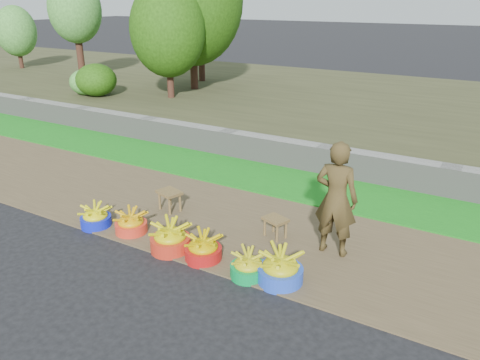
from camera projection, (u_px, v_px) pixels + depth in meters
The scene contains 14 objects.
ground_plane at pixel (209, 272), 5.88m from camera, with size 120.00×120.00×0.00m, color black.
dirt_shoulder at pixel (256, 232), 6.88m from camera, with size 80.00×2.50×0.02m, color brown.
grass_verge at pixel (309, 187), 8.48m from camera, with size 80.00×1.50×0.04m, color #167A18.
retaining_wall at pixel (326, 160), 9.07m from camera, with size 80.00×0.35×0.55m, color gray.
earth_bank at pixel (389, 111), 13.01m from camera, with size 80.00×10.00×0.50m, color #393B21.
basin_a at pixel (96, 217), 7.01m from camera, with size 0.45×0.45×0.34m.
basin_b at pixel (131, 223), 6.81m from camera, with size 0.47×0.47×0.35m.
basin_c at pixel (170, 238), 6.33m from camera, with size 0.55×0.55×0.41m.
basin_d at pixel (203, 248), 6.11m from camera, with size 0.49×0.49×0.37m.
basin_e at pixel (248, 266), 5.75m from camera, with size 0.45×0.45×0.33m.
basin_f at pixel (280, 269), 5.62m from camera, with size 0.56×0.56×0.42m.
stool_left at pixel (169, 195), 7.45m from camera, with size 0.45×0.39×0.33m.
stool_right at pixel (275, 222), 6.64m from camera, with size 0.40×0.35×0.29m.
vendor_woman at pixel (336, 199), 6.04m from camera, with size 0.57×0.37×1.56m, color black.
Camera 1 is at (2.89, -4.15, 3.24)m, focal length 35.00 mm.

